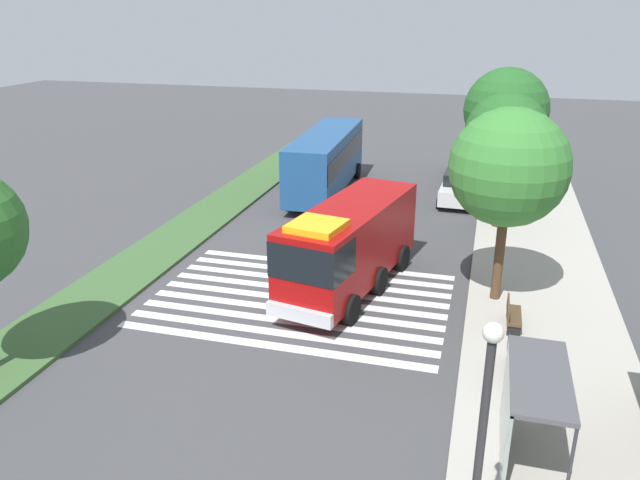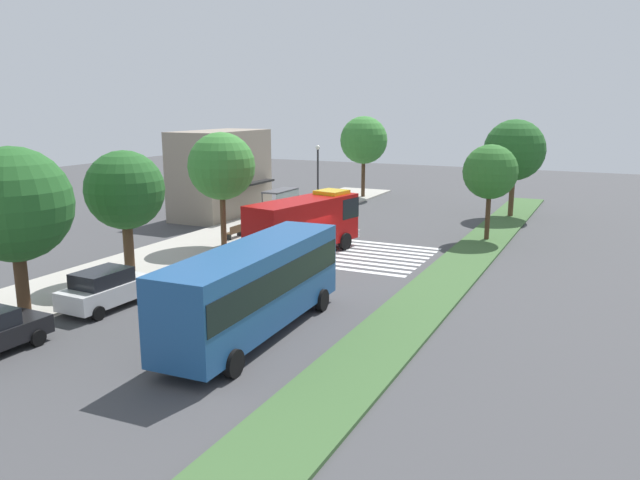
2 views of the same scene
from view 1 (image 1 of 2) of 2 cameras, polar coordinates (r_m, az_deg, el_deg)
name	(u,v)px [view 1 (image 1 of 2)]	position (r m, az deg, el deg)	size (l,w,h in m)	color
ground_plane	(314,280)	(25.87, -0.59, -3.70)	(120.00, 120.00, 0.00)	#424244
sidewalk	(542,305)	(25.13, 19.67, -5.60)	(60.00, 5.48, 0.14)	#ADA89E
median_strip	(146,260)	(28.81, -15.64, -1.74)	(60.00, 3.00, 0.14)	#3D6033
crosswalk	(300,299)	(24.23, -1.83, -5.47)	(7.65, 11.30, 0.01)	silver
fire_truck	(347,244)	(24.12, 2.51, -0.36)	(8.91, 4.12, 3.71)	#A50C0C
parked_car_west	(465,163)	(42.69, 13.15, 6.86)	(4.82, 2.15, 1.67)	black
parked_car_mid	(459,187)	(36.66, 12.64, 4.75)	(4.42, 2.21, 1.82)	silver
transit_bus	(326,158)	(37.43, 0.55, 7.54)	(10.98, 3.19, 3.65)	navy
bus_stop_shelter	(523,398)	(16.11, 18.09, -13.60)	(3.50, 1.40, 2.46)	#4C4C51
bench_near_shelter	(513,359)	(20.19, 17.32, -10.37)	(1.60, 0.50, 0.90)	black
bench_west_of_shelter	(512,314)	(22.86, 17.20, -6.52)	(1.60, 0.50, 0.90)	#4C3823
street_lamp	(481,439)	(11.84, 14.58, -17.26)	(0.36, 0.36, 5.71)	#2D2D30
sidewalk_tree_far_west	(506,111)	(38.31, 16.70, 11.30)	(4.87, 4.87, 7.31)	#47301E
sidewalk_tree_west	(506,135)	(31.88, 16.72, 9.17)	(4.06, 4.06, 6.72)	#513823
sidewalk_tree_center	(509,168)	(23.30, 16.94, 6.33)	(4.29, 4.29, 7.29)	#513823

